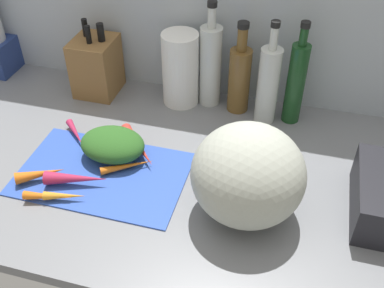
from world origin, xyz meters
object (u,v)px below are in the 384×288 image
Objects in this scene: paper_towel_roll at (179,69)px; cutting_board at (103,173)px; carrot_2 at (40,174)px; bottle_3 at (296,82)px; carrot_3 at (76,179)px; bottle_0 at (211,65)px; winter_squash at (248,175)px; carrot_0 at (65,196)px; carrot_5 at (76,133)px; carrot_4 at (127,166)px; knife_block at (96,66)px; carrot_1 at (48,196)px; bottle_2 at (268,84)px; bottle_1 at (239,77)px; carrot_6 at (138,145)px.

cutting_board is at bearing -104.49° from paper_towel_roll.
carrot_2 is 73.55cm from bottle_3.
carrot_2 is at bearing -155.45° from cutting_board.
paper_towel_roll is (9.77, 37.82, 11.03)cm from cutting_board.
carrot_3 is 0.48× the size of bottle_0.
winter_squash is at bearing -4.32° from cutting_board.
carrot_0 is 0.86× the size of carrot_5.
winter_squash reaches higher than carrot_2.
cutting_board is 1.39× the size of bottle_3.
knife_block reaches higher than carrot_4.
carrot_3 is at bearing -176.15° from winter_squash.
carrot_4 is 0.59× the size of knife_block.
carrot_1 reaches higher than cutting_board.
bottle_2 is at bearing 39.03° from carrot_2.
bottle_2 is at bearing -21.84° from bottle_1.
winter_squash is (42.10, 2.83, 9.24)cm from carrot_3.
carrot_4 is at bearing -96.34° from paper_towel_roll.
bottle_2 reaches higher than paper_towel_roll.
carrot_5 is (-4.76, 24.36, -0.08)cm from carrot_1.
carrot_6 is 0.77× the size of paper_towel_roll.
carrot_4 is 0.42× the size of bottle_0.
bottle_3 reaches higher than cutting_board.
bottle_3 is at bearing 80.53° from winter_squash.
winter_squash is at bearing -23.01° from carrot_6.
knife_block is 36.39cm from bottle_0.
carrot_1 is at bearing -121.77° from carrot_3.
carrot_4 is 0.54× the size of winter_squash.
carrot_6 is at bearing -113.98° from bottle_0.
bottle_3 is (38.51, 34.32, 11.22)cm from carrot_4.
carrot_0 is at bearing -114.84° from bottle_0.
carrot_6 is at bearing -98.01° from paper_towel_roll.
knife_block reaches higher than carrot_2.
cutting_board is 3.63× the size of carrot_5.
carrot_5 is 36.07cm from paper_towel_roll.
carrot_5 is 50.06cm from bottle_1.
bottle_3 reaches higher than carrot_3.
carrot_4 is 7.90cm from carrot_6.
carrot_5 reaches higher than cutting_board.
bottle_0 is (18.91, 39.79, 12.85)cm from cutting_board.
carrot_0 is at bearing -27.87° from carrot_2.
cutting_board is 3.10× the size of carrot_4.
carrot_6 is at bearing 64.04° from carrot_0.
bottle_2 is 1.01× the size of bottle_3.
carrot_0 is 0.40× the size of winter_squash.
carrot_5 is 0.52× the size of paper_towel_roll.
bottle_3 is at bearing 0.54° from knife_block.
bottle_3 is at bearing -4.55° from bottle_1.
cutting_board is 1.83× the size of knife_block.
bottle_3 is (7.49, 2.24, 0.69)cm from bottle_2.
winter_squash and knife_block have the same top height.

